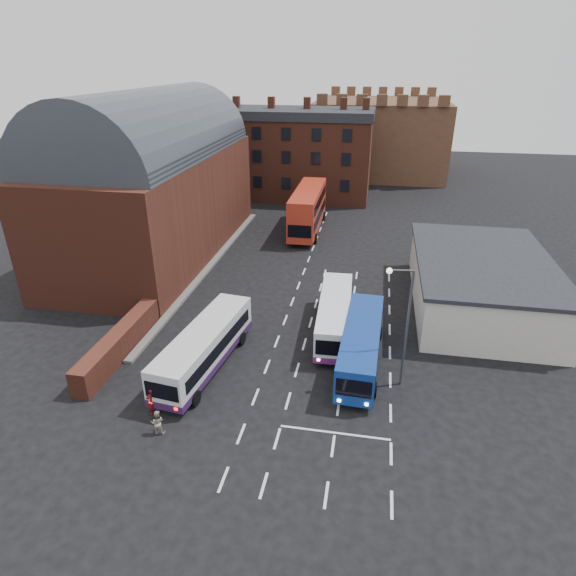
% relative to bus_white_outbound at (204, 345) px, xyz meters
% --- Properties ---
extents(ground, '(180.00, 180.00, 0.00)m').
position_rel_bus_white_outbound_xyz_m(ground, '(3.96, -1.66, -1.67)').
color(ground, black).
extents(railway_station, '(12.00, 28.00, 16.00)m').
position_rel_bus_white_outbound_xyz_m(railway_station, '(-11.54, 19.34, 5.97)').
color(railway_station, '#602B1E').
rests_on(railway_station, ground).
extents(forecourt_wall, '(1.20, 10.00, 1.80)m').
position_rel_bus_white_outbound_xyz_m(forecourt_wall, '(-6.24, 0.34, -0.77)').
color(forecourt_wall, '#602B1E').
rests_on(forecourt_wall, ground).
extents(cream_building, '(10.40, 16.40, 4.25)m').
position_rel_bus_white_outbound_xyz_m(cream_building, '(18.96, 12.34, 0.49)').
color(cream_building, beige).
rests_on(cream_building, ground).
extents(brick_terrace, '(22.00, 10.00, 11.00)m').
position_rel_bus_white_outbound_xyz_m(brick_terrace, '(-2.04, 44.34, 3.83)').
color(brick_terrace, brown).
rests_on(brick_terrace, ground).
extents(castle_keep, '(22.00, 22.00, 12.00)m').
position_rel_bus_white_outbound_xyz_m(castle_keep, '(9.96, 64.34, 4.33)').
color(castle_keep, brown).
rests_on(castle_keep, ground).
extents(bus_white_outbound, '(3.65, 10.58, 2.83)m').
position_rel_bus_white_outbound_xyz_m(bus_white_outbound, '(0.00, 0.00, 0.00)').
color(bus_white_outbound, silver).
rests_on(bus_white_outbound, ground).
extents(bus_white_inbound, '(2.78, 9.87, 2.67)m').
position_rel_bus_white_outbound_xyz_m(bus_white_inbound, '(7.86, 6.01, -0.09)').
color(bus_white_inbound, white).
rests_on(bus_white_inbound, ground).
extents(bus_blue, '(2.83, 10.16, 2.75)m').
position_rel_bus_white_outbound_xyz_m(bus_blue, '(9.96, 2.18, -0.05)').
color(bus_blue, navy).
rests_on(bus_blue, ground).
extents(bus_red_double, '(3.21, 12.47, 4.98)m').
position_rel_bus_white_outbound_xyz_m(bus_red_double, '(2.53, 28.63, 0.98)').
color(bus_red_double, '#B8311D').
rests_on(bus_red_double, ground).
extents(street_lamp, '(1.59, 0.42, 7.86)m').
position_rel_bus_white_outbound_xyz_m(street_lamp, '(12.29, 0.40, 3.07)').
color(street_lamp, '#535457').
rests_on(street_lamp, ground).
extents(pedestrian_red, '(0.78, 0.76, 1.80)m').
position_rel_bus_white_outbound_xyz_m(pedestrian_red, '(-1.39, -4.96, -0.77)').
color(pedestrian_red, maroon).
rests_on(pedestrian_red, ground).
extents(pedestrian_beige, '(0.81, 0.68, 1.46)m').
position_rel_bus_white_outbound_xyz_m(pedestrian_beige, '(-0.47, -6.40, -0.94)').
color(pedestrian_beige, '#A79986').
rests_on(pedestrian_beige, ground).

